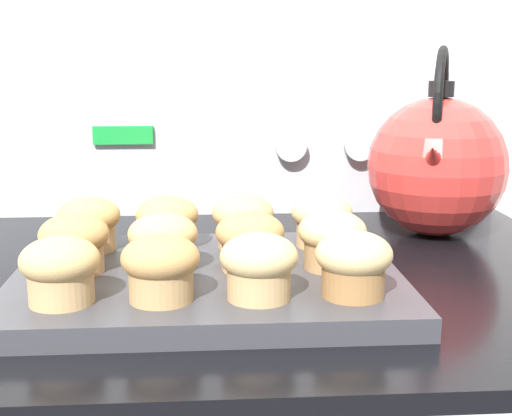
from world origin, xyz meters
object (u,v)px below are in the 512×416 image
at_px(muffin_r0_c0, 60,269).
at_px(muffin_r1_c2, 250,240).
at_px(muffin_r2_c3, 322,219).
at_px(muffin_r0_c3, 354,263).
at_px(muffin_r2_c0, 89,223).
at_px(muffin_r1_c0, 74,242).
at_px(muffin_pan, 207,281).
at_px(muffin_r0_c2, 259,265).
at_px(muffin_r1_c1, 163,242).
at_px(tea_kettle, 437,164).
at_px(muffin_r2_c1, 167,222).
at_px(muffin_r0_c1, 161,266).
at_px(muffin_r1_c3, 332,238).
at_px(muffin_r2_c2, 243,220).

bearing_deg(muffin_r0_c0, muffin_r1_c2, 27.11).
bearing_deg(muffin_r2_c3, muffin_r0_c3, -89.79).
bearing_deg(muffin_r0_c3, muffin_r2_c0, 146.35).
distance_m(muffin_r1_c0, muffin_r1_c2, 0.17).
relative_size(muffin_r0_c3, muffin_r2_c3, 1.00).
height_order(muffin_pan, muffin_r0_c2, muffin_r0_c2).
height_order(muffin_r0_c3, muffin_r1_c1, same).
xyz_separation_m(muffin_r1_c1, tea_kettle, (0.34, 0.21, 0.04)).
xyz_separation_m(muffin_r0_c3, muffin_r1_c1, (-0.17, 0.09, 0.00)).
xyz_separation_m(muffin_r2_c3, tea_kettle, (0.17, 0.13, 0.04)).
bearing_deg(muffin_r1_c1, muffin_r0_c2, -44.37).
xyz_separation_m(muffin_r2_c0, muffin_r2_c3, (0.26, -0.00, 0.00)).
distance_m(muffin_pan, muffin_r2_c1, 0.10).
height_order(muffin_r0_c1, muffin_r1_c2, same).
height_order(muffin_pan, muffin_r0_c1, muffin_r0_c1).
height_order(muffin_r1_c2, tea_kettle, tea_kettle).
relative_size(muffin_r1_c3, tea_kettle, 0.28).
bearing_deg(muffin_r1_c3, muffin_r2_c3, 87.69).
distance_m(muffin_r1_c2, tea_kettle, 0.34).
bearing_deg(muffin_r2_c2, muffin_r0_c2, -88.41).
distance_m(muffin_r0_c3, muffin_r1_c2, 0.12).
distance_m(muffin_r1_c3, muffin_r2_c0, 0.27).
distance_m(muffin_r2_c0, tea_kettle, 0.45).
relative_size(muffin_r1_c0, muffin_r2_c1, 1.00).
bearing_deg(muffin_r2_c2, muffin_r2_c3, -1.41).
distance_m(muffin_r0_c0, muffin_r2_c1, 0.19).
bearing_deg(muffin_r0_c3, muffin_r0_c2, -179.16).
bearing_deg(muffin_r2_c0, muffin_r0_c1, -62.77).
xyz_separation_m(muffin_r0_c3, muffin_r2_c1, (-0.17, 0.17, 0.00)).
height_order(muffin_r0_c2, muffin_r1_c1, same).
relative_size(muffin_r2_c2, muffin_r2_c3, 1.00).
relative_size(muffin_r1_c0, muffin_r1_c3, 1.00).
distance_m(muffin_r1_c2, muffin_r2_c1, 0.12).
bearing_deg(muffin_r1_c0, muffin_r2_c2, 26.28).
bearing_deg(muffin_r2_c3, muffin_r1_c0, -162.43).
bearing_deg(muffin_r1_c0, muffin_r1_c3, -0.93).
relative_size(muffin_r1_c1, tea_kettle, 0.28).
bearing_deg(muffin_r0_c1, muffin_r1_c0, 135.14).
bearing_deg(muffin_r0_c2, muffin_pan, 117.37).
distance_m(muffin_r1_c2, muffin_r2_c2, 0.09).
bearing_deg(muffin_r2_c3, muffin_r0_c2, -115.81).
bearing_deg(muffin_r1_c0, muffin_r0_c0, -87.49).
bearing_deg(muffin_r0_c0, muffin_r0_c2, -0.20).
height_order(muffin_r2_c0, muffin_r2_c1, same).
xyz_separation_m(muffin_r0_c1, muffin_r0_c3, (0.17, -0.00, 0.00)).
xyz_separation_m(muffin_r2_c1, muffin_r2_c3, (0.17, 0.00, 0.00)).
distance_m(muffin_r0_c0, muffin_r1_c2, 0.19).
xyz_separation_m(muffin_r0_c3, muffin_r1_c0, (-0.26, 0.09, 0.00)).
xyz_separation_m(muffin_r0_c1, muffin_r1_c1, (-0.00, 0.09, 0.00)).
distance_m(muffin_r0_c0, muffin_r0_c1, 0.09).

